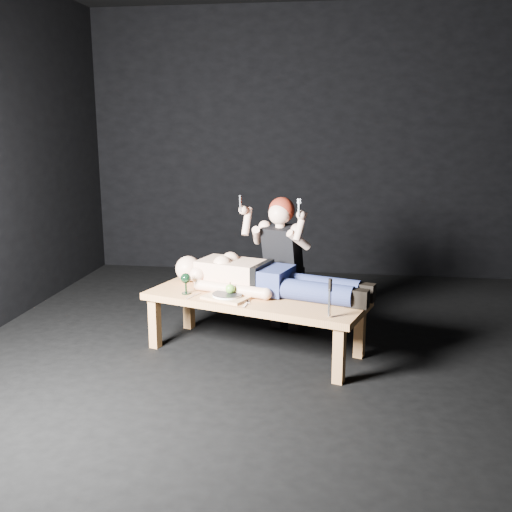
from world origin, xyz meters
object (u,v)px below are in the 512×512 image
(kneeling_woman, at_px, (286,262))
(serving_tray, at_px, (227,297))
(lying_man, at_px, (269,275))
(table, at_px, (255,324))
(carving_knife, at_px, (330,298))
(goblet, at_px, (186,284))

(kneeling_woman, bearing_deg, serving_tray, -99.51)
(lying_man, xyz_separation_m, kneeling_woman, (0.09, 0.43, 0.01))
(lying_man, height_order, serving_tray, lying_man)
(lying_man, distance_m, kneeling_woman, 0.44)
(table, xyz_separation_m, serving_tray, (-0.20, -0.09, 0.24))
(kneeling_woman, bearing_deg, lying_man, -80.73)
(table, distance_m, lying_man, 0.39)
(table, bearing_deg, carving_knife, -19.15)
(kneeling_woman, relative_size, serving_tray, 3.57)
(goblet, height_order, carving_knife, carving_knife)
(lying_man, height_order, goblet, lying_man)
(lying_man, relative_size, goblet, 10.48)
(goblet, distance_m, carving_knife, 1.17)
(table, height_order, goblet, goblet)
(carving_knife, bearing_deg, lying_man, 148.91)
(kneeling_woman, relative_size, goblet, 7.27)
(table, height_order, lying_man, lying_man)
(lying_man, distance_m, goblet, 0.64)
(kneeling_woman, relative_size, carving_knife, 4.38)
(lying_man, bearing_deg, carving_knife, -31.09)
(table, relative_size, lying_man, 0.98)
(table, height_order, serving_tray, serving_tray)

